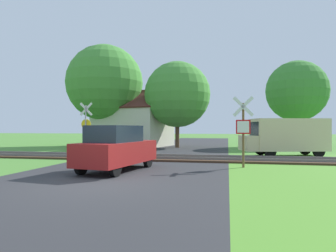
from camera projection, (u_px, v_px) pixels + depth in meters
The scene contains 11 objects.
ground_plane at pixel (97, 184), 9.02m from camera, with size 160.00×160.00×0.00m, color #4C8433.
road_asphalt at pixel (121, 174), 10.98m from camera, with size 7.80×80.00×0.01m, color #2D2D30.
rail_track at pixel (155, 158), 16.23m from camera, with size 60.00×2.60×0.22m.
stop_sign_near at pixel (243, 128), 12.71m from camera, with size 0.88×0.17×3.04m.
crossing_sign_far at pixel (86, 124), 19.27m from camera, with size 0.88×0.14×3.34m.
house at pixel (133, 126), 28.33m from camera, with size 7.69×6.77×5.25m.
tree_center at pixel (177, 95), 25.85m from camera, with size 5.68×5.68×7.43m.
tree_left at pixel (105, 83), 27.82m from camera, with size 7.06×7.06×9.41m.
tree_far at pixel (297, 91), 27.26m from camera, with size 5.49×5.49×7.82m.
mail_truck at pixel (286, 135), 17.93m from camera, with size 5.20×3.00×2.24m.
parked_car at pixel (117, 148), 11.73m from camera, with size 2.26×4.21×1.78m.
Camera 1 is at (3.87, -8.43, 1.68)m, focal length 32.00 mm.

